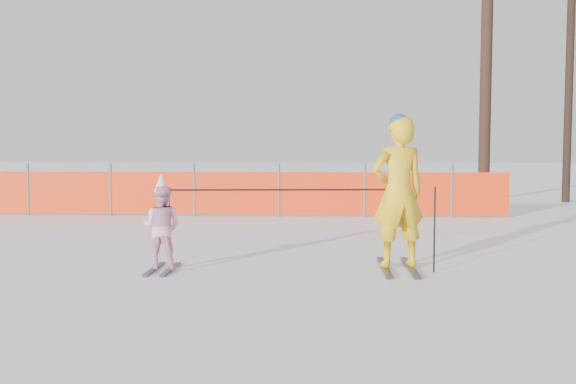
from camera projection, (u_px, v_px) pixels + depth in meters
The scene contains 6 objects.
ground at pixel (286, 269), 8.56m from camera, with size 120.00×120.00×0.00m, color white.
adult at pixel (398, 192), 8.51m from camera, with size 0.82×1.41×2.07m.
child at pixel (162, 226), 8.44m from camera, with size 0.59×0.93×1.28m.
ski_poles at pixel (323, 201), 8.42m from camera, with size 3.46×0.27×1.12m.
safety_fence at pixel (177, 193), 15.11m from camera, with size 15.33×0.06×1.25m.
tree_trunks at pixel (511, 97), 19.09m from camera, with size 2.63×0.55×6.30m.
Camera 1 is at (0.46, -8.46, 1.63)m, focal length 40.00 mm.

